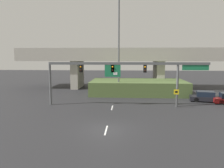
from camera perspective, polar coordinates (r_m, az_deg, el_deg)
name	(u,v)px	position (r m, az deg, el deg)	size (l,w,h in m)	color
ground_plane	(106,129)	(19.14, -1.47, -11.66)	(160.00, 160.00, 0.00)	#262628
lane_markings	(114,101)	(30.66, 0.50, -4.44)	(0.14, 43.30, 0.01)	silver
signal_gantry	(124,70)	(27.11, 3.22, 3.78)	(19.88, 0.44, 5.49)	#515456
speed_limit_sign	(176,96)	(27.38, 16.42, -2.93)	(0.60, 0.11, 2.32)	#4C4C4C
highway_light_pole_near	(119,36)	(34.28, 1.79, 12.44)	(0.70, 0.36, 17.89)	#515456
overpass_bridge	(118,60)	(43.07, 1.45, 6.33)	(37.77, 7.80, 7.74)	#A39E93
grass_embankment	(138,87)	(36.85, 6.82, -0.79)	(15.55, 8.07, 2.21)	#4C6033
parked_sedan_near_right	(206,97)	(32.82, 23.37, -3.10)	(4.70, 2.80, 1.42)	black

